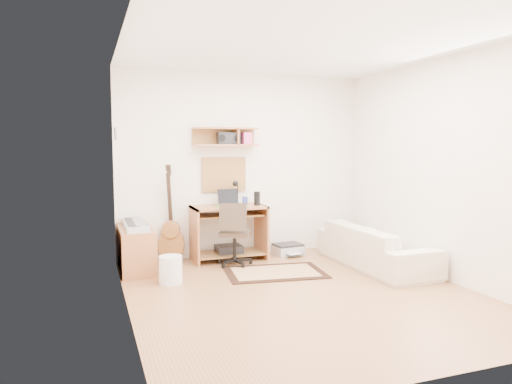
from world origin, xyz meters
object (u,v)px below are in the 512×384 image
object	(u,v)px
task_chair	(235,233)
desk	(229,233)
cabinet	(136,249)
printer	(288,249)
sofa	(375,239)

from	to	relation	value
task_chair	desk	bearing A→B (deg)	110.83
task_chair	cabinet	world-z (taller)	task_chair
printer	sofa	world-z (taller)	sofa
desk	sofa	distance (m)	1.97
desk	cabinet	world-z (taller)	desk
desk	cabinet	xyz separation A→B (m)	(-1.27, -0.18, -0.10)
cabinet	printer	xyz separation A→B (m)	(2.16, 0.16, -0.19)
printer	sofa	xyz separation A→B (m)	(0.80, -1.00, 0.28)
sofa	cabinet	bearing A→B (deg)	74.16
cabinet	sofa	world-z (taller)	sofa
sofa	desk	bearing A→B (deg)	59.00
desk	printer	world-z (taller)	desk
desk	task_chair	bearing A→B (deg)	-92.77
task_chair	sofa	xyz separation A→B (m)	(1.70, -0.69, -0.06)
desk	sofa	world-z (taller)	desk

